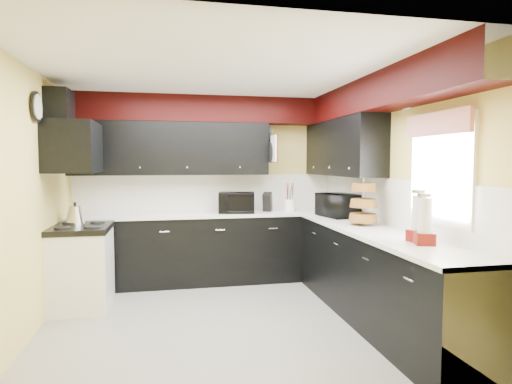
% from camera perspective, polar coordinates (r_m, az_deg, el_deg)
% --- Properties ---
extents(ground, '(3.60, 3.60, 0.00)m').
position_cam_1_polar(ground, '(4.55, -4.19, -16.85)').
color(ground, gray).
rests_on(ground, ground).
extents(wall_back, '(3.60, 0.06, 2.50)m').
position_cam_1_polar(wall_back, '(6.06, -6.44, 0.47)').
color(wall_back, '#E0C666').
rests_on(wall_back, ground).
extents(wall_right, '(0.06, 3.60, 2.50)m').
position_cam_1_polar(wall_right, '(4.84, 17.37, -0.57)').
color(wall_right, '#E0C666').
rests_on(wall_right, ground).
extents(wall_left, '(0.06, 3.60, 2.50)m').
position_cam_1_polar(wall_left, '(4.42, -28.10, -1.27)').
color(wall_left, '#E0C666').
rests_on(wall_left, ground).
extents(ceiling, '(3.60, 3.60, 0.06)m').
position_cam_1_polar(ceiling, '(4.35, -4.36, 15.67)').
color(ceiling, white).
rests_on(ceiling, wall_back).
extents(cab_back, '(3.60, 0.60, 0.90)m').
position_cam_1_polar(cab_back, '(5.86, -6.11, -7.53)').
color(cab_back, black).
rests_on(cab_back, ground).
extents(cab_right, '(0.60, 3.00, 0.90)m').
position_cam_1_polar(cab_right, '(4.57, 15.66, -10.98)').
color(cab_right, black).
rests_on(cab_right, ground).
extents(counter_back, '(3.62, 0.64, 0.04)m').
position_cam_1_polar(counter_back, '(5.79, -6.14, -2.97)').
color(counter_back, white).
rests_on(counter_back, cab_back).
extents(counter_right, '(0.64, 3.02, 0.04)m').
position_cam_1_polar(counter_right, '(4.47, 15.77, -5.15)').
color(counter_right, white).
rests_on(counter_right, cab_right).
extents(splash_back, '(3.60, 0.02, 0.50)m').
position_cam_1_polar(splash_back, '(6.05, -6.42, -0.10)').
color(splash_back, white).
rests_on(splash_back, counter_back).
extents(splash_right, '(0.02, 3.60, 0.50)m').
position_cam_1_polar(splash_right, '(4.84, 17.26, -1.28)').
color(splash_right, white).
rests_on(splash_right, counter_right).
extents(upper_back, '(2.60, 0.35, 0.70)m').
position_cam_1_polar(upper_back, '(5.85, -11.23, 5.69)').
color(upper_back, black).
rests_on(upper_back, wall_back).
extents(upper_right, '(0.35, 1.80, 0.70)m').
position_cam_1_polar(upper_right, '(5.56, 11.40, 5.78)').
color(upper_right, black).
rests_on(upper_right, wall_right).
extents(soffit_back, '(3.60, 0.36, 0.35)m').
position_cam_1_polar(soffit_back, '(5.91, -6.36, 10.83)').
color(soffit_back, black).
rests_on(soffit_back, wall_back).
extents(soffit_right, '(0.36, 3.24, 0.35)m').
position_cam_1_polar(soffit_right, '(4.64, 16.76, 12.58)').
color(soffit_right, black).
rests_on(soffit_right, wall_right).
extents(stove, '(0.60, 0.75, 0.86)m').
position_cam_1_polar(stove, '(5.20, -22.20, -9.52)').
color(stove, white).
rests_on(stove, ground).
extents(cooktop, '(0.62, 0.77, 0.06)m').
position_cam_1_polar(cooktop, '(5.12, -22.34, -4.50)').
color(cooktop, black).
rests_on(cooktop, stove).
extents(hood, '(0.50, 0.78, 0.55)m').
position_cam_1_polar(hood, '(5.08, -23.16, 5.49)').
color(hood, black).
rests_on(hood, wall_left).
extents(hood_duct, '(0.24, 0.40, 0.40)m').
position_cam_1_polar(hood_duct, '(5.13, -24.73, 10.13)').
color(hood_duct, black).
rests_on(hood_duct, wall_left).
extents(window, '(0.03, 0.86, 0.96)m').
position_cam_1_polar(window, '(4.05, 23.44, 2.68)').
color(window, white).
rests_on(window, wall_right).
extents(valance, '(0.04, 0.88, 0.20)m').
position_cam_1_polar(valance, '(4.04, 22.95, 8.38)').
color(valance, red).
rests_on(valance, wall_right).
extents(pan_top, '(0.03, 0.22, 0.40)m').
position_cam_1_polar(pan_top, '(5.94, 1.70, 7.67)').
color(pan_top, black).
rests_on(pan_top, upper_back).
extents(pan_mid, '(0.03, 0.28, 0.46)m').
position_cam_1_polar(pan_mid, '(5.80, 1.99, 5.28)').
color(pan_mid, black).
rests_on(pan_mid, upper_back).
extents(pan_low, '(0.03, 0.24, 0.42)m').
position_cam_1_polar(pan_low, '(6.06, 1.41, 4.95)').
color(pan_low, black).
rests_on(pan_low, upper_back).
extents(cut_board, '(0.03, 0.26, 0.35)m').
position_cam_1_polar(cut_board, '(5.69, 2.37, 5.81)').
color(cut_board, white).
rests_on(cut_board, upper_back).
extents(baskets, '(0.27, 0.27, 0.50)m').
position_cam_1_polar(baskets, '(4.76, 14.11, -1.42)').
color(baskets, brown).
rests_on(baskets, upper_right).
extents(clock, '(0.03, 0.30, 0.30)m').
position_cam_1_polar(clock, '(4.67, -27.22, 10.08)').
color(clock, black).
rests_on(clock, wall_left).
extents(deco_plate, '(0.03, 0.24, 0.24)m').
position_cam_1_polar(deco_plate, '(4.55, 19.48, 11.73)').
color(deco_plate, white).
rests_on(deco_plate, wall_right).
extents(toaster_oven, '(0.53, 0.47, 0.27)m').
position_cam_1_polar(toaster_oven, '(5.76, -2.60, -1.41)').
color(toaster_oven, black).
rests_on(toaster_oven, counter_back).
extents(microwave, '(0.44, 0.58, 0.29)m').
position_cam_1_polar(microwave, '(5.41, 10.86, -1.74)').
color(microwave, black).
rests_on(microwave, counter_right).
extents(utensil_crock, '(0.18, 0.18, 0.16)m').
position_cam_1_polar(utensil_crock, '(5.93, 4.55, -1.80)').
color(utensil_crock, white).
rests_on(utensil_crock, counter_back).
extents(knife_block, '(0.17, 0.19, 0.25)m').
position_cam_1_polar(knife_block, '(5.91, 1.54, -1.38)').
color(knife_block, black).
rests_on(knife_block, counter_back).
extents(kettle, '(0.28, 0.28, 0.20)m').
position_cam_1_polar(kettle, '(5.35, -22.98, -2.78)').
color(kettle, silver).
rests_on(kettle, cooktop).
extents(dispenser_a, '(0.19, 0.19, 0.43)m').
position_cam_1_polar(dispenser_a, '(3.91, 20.99, -3.09)').
color(dispenser_a, '#5F180D').
rests_on(dispenser_a, counter_right).
extents(dispenser_b, '(0.19, 0.19, 0.40)m').
position_cam_1_polar(dispenser_b, '(3.78, 21.59, -3.54)').
color(dispenser_b, '#601709').
rests_on(dispenser_b, counter_right).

